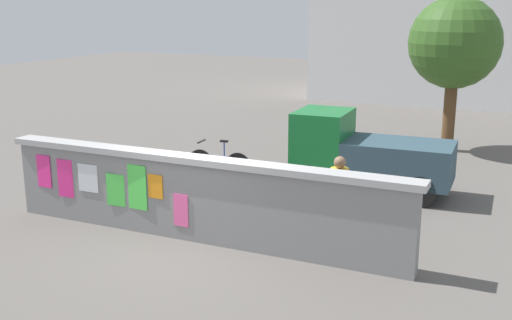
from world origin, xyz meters
TOP-DOWN VIEW (x-y plane):
  - ground at (0.00, 8.00)m, footprint 60.00×60.00m
  - poster_wall at (-0.01, -0.00)m, footprint 8.27×0.42m
  - auto_rickshaw_truck at (1.99, 4.29)m, footprint 3.65×1.62m
  - motorcycle at (-0.58, 2.50)m, footprint 1.90×0.56m
  - bicycle_near at (-1.67, 4.03)m, footprint 1.71×0.44m
  - bicycle_far at (-2.25, 1.10)m, footprint 1.68×0.50m
  - person_walking at (2.41, 1.00)m, footprint 0.34×0.34m
  - tree_roadside at (3.20, 9.43)m, footprint 2.65×2.65m
  - building_background at (2.55, 20.27)m, footprint 13.53×6.63m

SIDE VIEW (x-z plane):
  - ground at x=0.00m, z-range 0.00..0.00m
  - bicycle_near at x=-1.67m, z-range -0.11..0.84m
  - bicycle_far at x=-2.25m, z-range -0.11..0.84m
  - motorcycle at x=-0.58m, z-range 0.03..0.90m
  - poster_wall at x=-0.01m, z-range 0.02..1.62m
  - auto_rickshaw_truck at x=1.99m, z-range -0.02..1.83m
  - person_walking at x=2.41m, z-range 0.18..1.80m
  - tree_roadside at x=3.20m, z-range 0.90..5.42m
  - building_background at x=2.55m, z-range 0.02..7.35m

